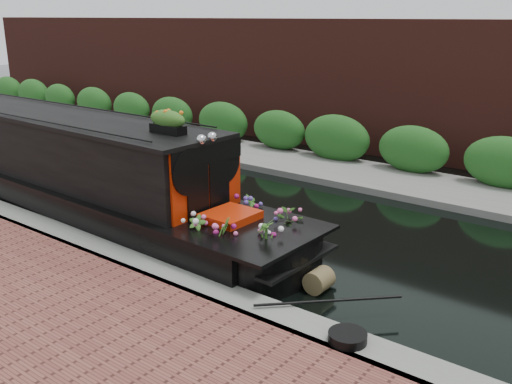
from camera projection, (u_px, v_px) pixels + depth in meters
The scene contains 8 objects.
ground at pixel (218, 209), 12.60m from camera, with size 80.00×80.00×0.00m, color black.
near_bank_coping at pixel (95, 257), 10.11m from camera, with size 40.00×0.60×0.50m, color slate.
far_bank_path at pixel (319, 170), 15.77m from camera, with size 40.00×2.40×0.34m, color slate.
far_hedge at pixel (335, 164), 16.45m from camera, with size 40.00×1.10×2.80m, color #21571D.
far_brick_wall at pixel (369, 151), 18.03m from camera, with size 40.00×1.00×8.00m, color #4D201A.
narrowboat at pixel (72, 175), 12.29m from camera, with size 11.59×2.29×2.73m.
rope_fender at pixel (319, 280), 8.81m from camera, with size 0.37×0.37×0.40m, color brown.
coiled_mooring_rope at pixel (348, 337), 7.02m from camera, with size 0.49×0.49×0.12m, color black.
Camera 1 is at (7.96, -8.91, 4.11)m, focal length 40.00 mm.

